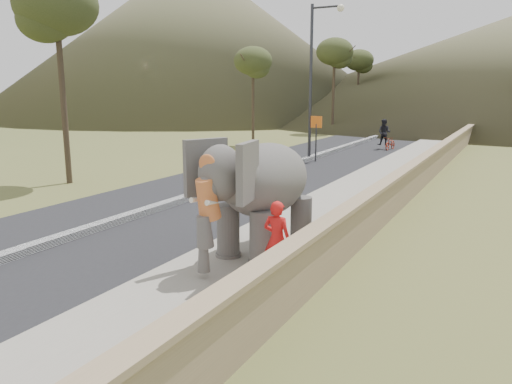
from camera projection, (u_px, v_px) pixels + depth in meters
ground at (189, 306)px, 8.91m from camera, size 160.00×160.00×0.00m
road at (233, 186)px, 19.85m from camera, size 7.00×120.00×0.03m
median at (233, 183)px, 19.83m from camera, size 0.35×120.00×0.22m
walkway at (355, 197)px, 17.55m from camera, size 3.00×120.00×0.15m
parapet at (404, 188)px, 16.69m from camera, size 0.30×120.00×1.10m
lamppost at (317, 67)px, 25.70m from camera, size 1.76×0.36×8.00m
signboard at (316, 131)px, 26.00m from camera, size 0.60×0.08×2.40m
hill_left at (193, 37)px, 71.67m from camera, size 60.00×60.00×22.00m
elephant_and_man at (266, 196)px, 11.20m from camera, size 2.38×3.82×2.61m
motorcyclist at (387, 137)px, 31.40m from camera, size 1.21×1.61×1.92m
trees at (495, 90)px, 33.19m from camera, size 48.03×42.96×8.33m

